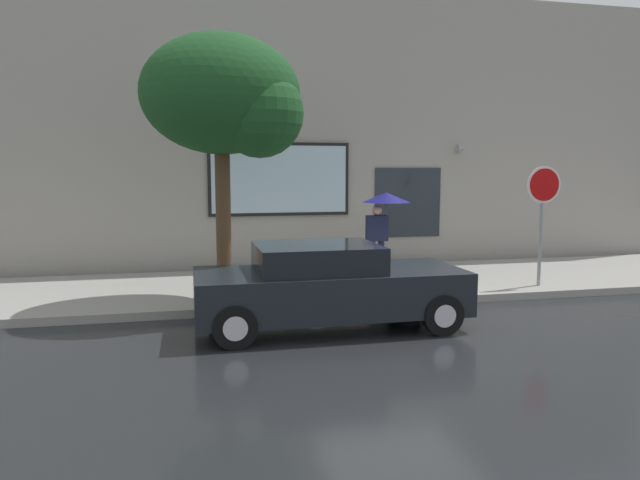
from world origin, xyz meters
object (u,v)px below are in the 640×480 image
object	(u,v)px
parked_car	(327,286)
stop_sign	(543,202)
pedestrian_with_umbrella	(384,208)
street_tree	(229,99)
fire_hydrant	(317,274)

from	to	relation	value
parked_car	stop_sign	bearing A→B (deg)	18.39
pedestrian_with_umbrella	street_tree	distance (m)	4.37
parked_car	pedestrian_with_umbrella	distance (m)	4.12
fire_hydrant	street_tree	bearing A→B (deg)	-172.20
parked_car	fire_hydrant	world-z (taller)	parked_car
parked_car	fire_hydrant	xyz separation A→B (m)	(0.29, 2.08, -0.17)
fire_hydrant	stop_sign	distance (m)	4.86
street_tree	stop_sign	distance (m)	6.60
parked_car	fire_hydrant	size ratio (longest dim) A/B	5.76
street_tree	stop_sign	world-z (taller)	street_tree
street_tree	fire_hydrant	bearing A→B (deg)	7.80
parked_car	stop_sign	size ratio (longest dim) A/B	1.73
pedestrian_with_umbrella	fire_hydrant	bearing A→B (deg)	-144.18
parked_car	street_tree	xyz separation A→B (m)	(-1.38, 1.85, 3.11)
pedestrian_with_umbrella	stop_sign	size ratio (longest dim) A/B	0.77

